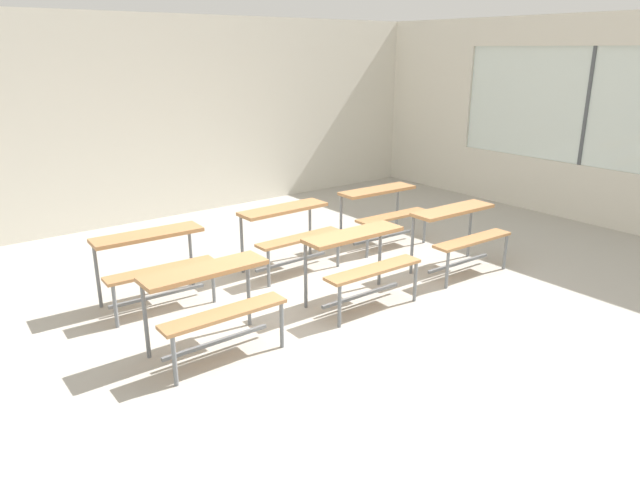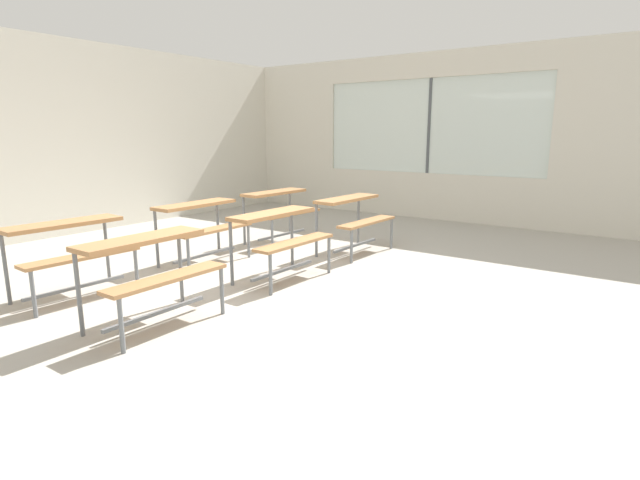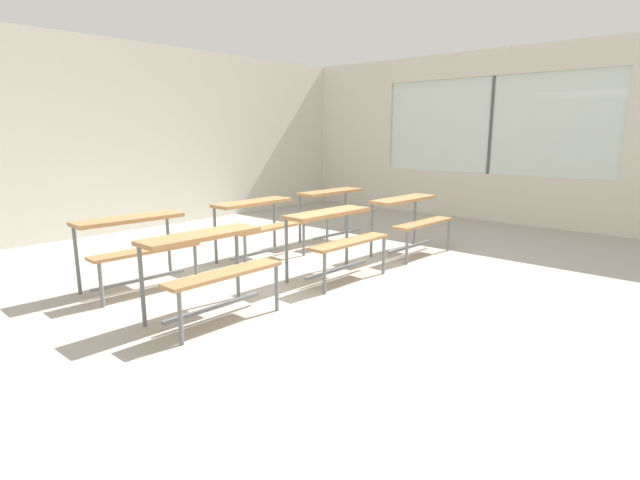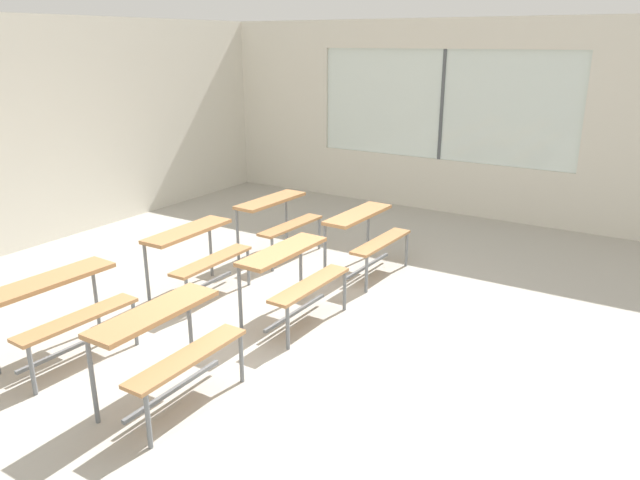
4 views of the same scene
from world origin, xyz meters
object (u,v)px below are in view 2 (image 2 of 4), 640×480
at_px(desk_bench_r0c2, 354,211).
at_px(desk_bench_r1c1, 202,218).
at_px(desk_bench_r0c0, 150,260).
at_px(desk_bench_r0c1, 280,229).
at_px(desk_bench_r1c0, 70,241).
at_px(desk_bench_r1c2, 280,204).

xyz_separation_m(desk_bench_r0c2, desk_bench_r1c1, (-1.54, 1.25, 0.00)).
height_order(desk_bench_r0c0, desk_bench_r0c2, same).
relative_size(desk_bench_r0c2, desk_bench_r1c1, 1.01).
distance_m(desk_bench_r0c1, desk_bench_r1c0, 2.09).
distance_m(desk_bench_r0c1, desk_bench_r0c2, 1.53).
distance_m(desk_bench_r0c2, desk_bench_r1c0, 3.44).
height_order(desk_bench_r0c2, desk_bench_r1c2, same).
height_order(desk_bench_r0c1, desk_bench_r1c1, same).
relative_size(desk_bench_r1c1, desk_bench_r1c2, 0.99).
bearing_deg(desk_bench_r0c1, desk_bench_r0c0, -179.50).
bearing_deg(desk_bench_r1c2, desk_bench_r1c0, -177.61).
relative_size(desk_bench_r0c0, desk_bench_r0c2, 0.98).
height_order(desk_bench_r0c0, desk_bench_r1c0, same).
xyz_separation_m(desk_bench_r1c0, desk_bench_r1c1, (1.66, -0.02, 0.00)).
bearing_deg(desk_bench_r1c1, desk_bench_r1c0, 178.50).
xyz_separation_m(desk_bench_r0c2, desk_bench_r1c2, (-0.02, 1.27, 0.00)).
bearing_deg(desk_bench_r1c2, desk_bench_r0c0, -156.06).
xyz_separation_m(desk_bench_r0c1, desk_bench_r1c1, (-0.01, 1.25, 0.00)).
distance_m(desk_bench_r0c0, desk_bench_r0c2, 3.18).
height_order(desk_bench_r0c1, desk_bench_r0c2, same).
bearing_deg(desk_bench_r1c0, desk_bench_r1c1, 2.01).
bearing_deg(desk_bench_r0c2, desk_bench_r1c2, 92.85).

